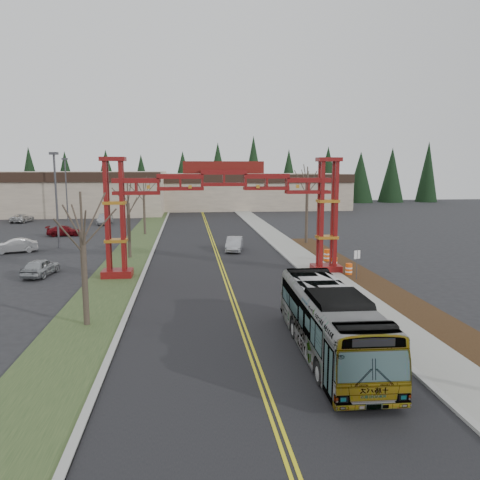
{
  "coord_description": "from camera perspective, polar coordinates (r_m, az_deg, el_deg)",
  "views": [
    {
      "loc": [
        -2.7,
        -16.91,
        8.07
      ],
      "look_at": [
        0.68,
        13.2,
        3.43
      ],
      "focal_mm": 35.0,
      "sensor_mm": 36.0,
      "label": 1
    }
  ],
  "objects": [
    {
      "name": "light_pole_near",
      "position": [
        50.94,
        -21.52,
        5.34
      ],
      "size": [
        0.84,
        0.42,
        9.69
      ],
      "color": "#3F3F44",
      "rests_on": "ground"
    },
    {
      "name": "lane_line_left",
      "position": [
        42.75,
        -2.83,
        -2.14
      ],
      "size": [
        0.12,
        100.0,
        0.01
      ],
      "primitive_type": "cube",
      "color": "yellow",
      "rests_on": "road"
    },
    {
      "name": "curb_right",
      "position": [
        43.57,
        5.43,
        -1.9
      ],
      "size": [
        0.3,
        110.0,
        0.15
      ],
      "primitive_type": "cube",
      "color": "#A7A6A1",
      "rests_on": "ground"
    },
    {
      "name": "landscape_strip",
      "position": [
        30.9,
        18.67,
        -6.78
      ],
      "size": [
        2.6,
        50.0,
        0.12
      ],
      "primitive_type": "cube",
      "color": "#311E10",
      "rests_on": "ground"
    },
    {
      "name": "transit_bus",
      "position": [
        20.91,
        10.91,
        -9.77
      ],
      "size": [
        2.85,
        10.8,
        2.99
      ],
      "primitive_type": "imported",
      "rotation": [
        0.0,
        0.0,
        -0.03
      ],
      "color": "#B4B6BD",
      "rests_on": "ground"
    },
    {
      "name": "retail_building_east",
      "position": [
        97.8,
        1.07,
        6.04
      ],
      "size": [
        38.0,
        20.3,
        7.0
      ],
      "color": "gray",
      "rests_on": "ground"
    },
    {
      "name": "sidewalk_right",
      "position": [
        43.89,
        7.28,
        -1.85
      ],
      "size": [
        2.6,
        110.0,
        0.14
      ],
      "primitive_type": "cube",
      "color": "gray",
      "rests_on": "ground"
    },
    {
      "name": "bare_tree_median_mid",
      "position": [
        43.07,
        -13.49,
        4.36
      ],
      "size": [
        2.94,
        2.94,
        6.95
      ],
      "color": "#382D26",
      "rests_on": "ground"
    },
    {
      "name": "parked_car_far_b",
      "position": [
        78.14,
        -25.02,
        2.43
      ],
      "size": [
        2.71,
        4.77,
        1.25
      ],
      "primitive_type": "imported",
      "rotation": [
        0.0,
        0.0,
        3.0
      ],
      "color": "silver",
      "rests_on": "ground"
    },
    {
      "name": "grass_median",
      "position": [
        43.0,
        -13.38,
        -2.29
      ],
      "size": [
        4.0,
        110.0,
        0.08
      ],
      "primitive_type": "cube",
      "color": "#2F4422",
      "rests_on": "ground"
    },
    {
      "name": "lane_line_right",
      "position": [
        42.77,
        -2.51,
        -2.14
      ],
      "size": [
        0.12,
        100.0,
        0.01
      ],
      "primitive_type": "cube",
      "color": "yellow",
      "rests_on": "road"
    },
    {
      "name": "parked_car_near_b",
      "position": [
        50.17,
        -25.75,
        -0.64
      ],
      "size": [
        4.31,
        2.67,
        1.34
      ],
      "primitive_type": "imported",
      "rotation": [
        0.0,
        0.0,
        5.04
      ],
      "color": "silver",
      "rests_on": "ground"
    },
    {
      "name": "silver_sedan",
      "position": [
        46.14,
        -0.7,
        -0.49
      ],
      "size": [
        2.17,
        4.4,
        1.39
      ],
      "primitive_type": "imported",
      "rotation": [
        0.0,
        0.0,
        -0.17
      ],
      "color": "#A5A8AD",
      "rests_on": "ground"
    },
    {
      "name": "curb_left",
      "position": [
        42.8,
        -10.92,
        -2.21
      ],
      "size": [
        0.3,
        110.0,
        0.15
      ],
      "primitive_type": "cube",
      "color": "#A7A6A1",
      "rests_on": "ground"
    },
    {
      "name": "bare_tree_median_far",
      "position": [
        58.45,
        -11.65,
        5.57
      ],
      "size": [
        2.89,
        2.89,
        6.99
      ],
      "color": "#382D26",
      "rests_on": "ground"
    },
    {
      "name": "barrel_north",
      "position": [
        41.36,
        10.59,
        -1.9
      ],
      "size": [
        0.6,
        0.6,
        1.12
      ],
      "color": "#FE570E",
      "rests_on": "ground"
    },
    {
      "name": "parked_car_near_a",
      "position": [
        38.53,
        -23.14,
        -3.06
      ],
      "size": [
        2.18,
        4.17,
        1.35
      ],
      "primitive_type": "imported",
      "rotation": [
        0.0,
        0.0,
        2.99
      ],
      "color": "#9B9FA2",
      "rests_on": "ground"
    },
    {
      "name": "road",
      "position": [
        42.76,
        -2.67,
        -2.16
      ],
      "size": [
        12.0,
        110.0,
        0.02
      ],
      "primitive_type": "cube",
      "color": "black",
      "rests_on": "ground"
    },
    {
      "name": "parked_car_far_a",
      "position": [
        71.04,
        -16.12,
        2.47
      ],
      "size": [
        1.64,
        4.65,
        1.53
      ],
      "primitive_type": "imported",
      "rotation": [
        0.0,
        0.0,
        -0.0
      ],
      "color": "#919497",
      "rests_on": "ground"
    },
    {
      "name": "gateway_arch",
      "position": [
        35.08,
        -1.98,
        5.3
      ],
      "size": [
        18.2,
        1.6,
        8.9
      ],
      "color": "#640D0E",
      "rests_on": "ground"
    },
    {
      "name": "light_pole_far",
      "position": [
        76.88,
        -20.44,
        6.31
      ],
      "size": [
        0.84,
        0.42,
        9.64
      ],
      "color": "#3F3F44",
      "rests_on": "ground"
    },
    {
      "name": "ground",
      "position": [
        18.93,
        2.52,
        -16.53
      ],
      "size": [
        200.0,
        200.0,
        0.0
      ],
      "primitive_type": "plane",
      "color": "black",
      "rests_on": "ground"
    },
    {
      "name": "street_sign",
      "position": [
        34.77,
        14.07,
        -2.26
      ],
      "size": [
        0.5,
        0.2,
        2.24
      ],
      "color": "#3F3F44",
      "rests_on": "ground"
    },
    {
      "name": "retail_building_west",
      "position": [
        93.06,
        -23.56,
        5.34
      ],
      "size": [
        46.0,
        22.3,
        7.5
      ],
      "color": "gray",
      "rests_on": "ground"
    },
    {
      "name": "bare_tree_right_far",
      "position": [
        50.57,
        8.2,
        6.48
      ],
      "size": [
        3.11,
        3.11,
        8.28
      ],
      "color": "#382D26",
      "rests_on": "ground"
    },
    {
      "name": "parked_car_mid_a",
      "position": [
        60.31,
        -20.53,
        1.06
      ],
      "size": [
        4.41,
        2.1,
        1.24
      ],
      "primitive_type": "imported",
      "rotation": [
        0.0,
        0.0,
        1.66
      ],
      "color": "maroon",
      "rests_on": "ground"
    },
    {
      "name": "bare_tree_median_near",
      "position": [
        24.81,
        -18.68,
        0.91
      ],
      "size": [
        3.04,
        3.04,
        6.93
      ],
      "color": "#382D26",
      "rests_on": "ground"
    },
    {
      "name": "barrel_mid",
      "position": [
        37.83,
        11.32,
        -2.92
      ],
      "size": [
        0.6,
        0.6,
        1.11
      ],
      "color": "#FE570E",
      "rests_on": "ground"
    },
    {
      "name": "barrel_south",
      "position": [
        36.44,
        13.13,
        -3.55
      ],
      "size": [
        0.51,
        0.51,
        0.95
      ],
      "color": "#FE570E",
      "rests_on": "ground"
    },
    {
      "name": "conifer_treeline",
      "position": [
        108.96,
        -4.9,
        7.85
      ],
      "size": [
        116.1,
        5.6,
        13.0
      ],
      "color": "black",
      "rests_on": "ground"
    }
  ]
}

